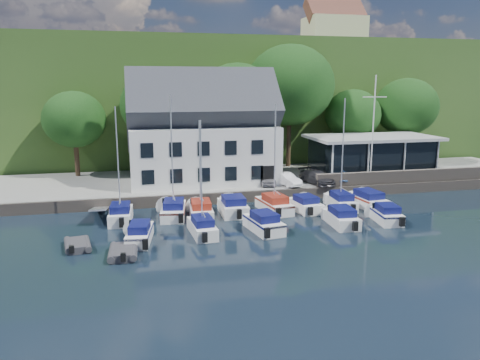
{
  "coord_description": "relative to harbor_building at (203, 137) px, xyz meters",
  "views": [
    {
      "loc": [
        -13.56,
        -28.89,
        10.58
      ],
      "look_at": [
        -4.94,
        9.0,
        2.51
      ],
      "focal_mm": 35.0,
      "sensor_mm": 36.0,
      "label": 1
    }
  ],
  "objects": [
    {
      "name": "ground",
      "position": [
        7.0,
        -16.5,
        -5.35
      ],
      "size": [
        180.0,
        180.0,
        0.0
      ],
      "primitive_type": "plane",
      "color": "black",
      "rests_on": "ground"
    },
    {
      "name": "quay",
      "position": [
        7.0,
        1.0,
        -4.85
      ],
      "size": [
        60.0,
        13.0,
        1.0
      ],
      "primitive_type": "cube",
      "color": "gray",
      "rests_on": "ground"
    },
    {
      "name": "quay_face",
      "position": [
        7.0,
        -5.5,
        -4.85
      ],
      "size": [
        60.0,
        0.3,
        1.0
      ],
      "primitive_type": "cube",
      "color": "#6F6459",
      "rests_on": "ground"
    },
    {
      "name": "hillside",
      "position": [
        7.0,
        45.5,
        2.65
      ],
      "size": [
        160.0,
        75.0,
        16.0
      ],
      "primitive_type": "cube",
      "color": "#2F4E1D",
      "rests_on": "ground"
    },
    {
      "name": "field_patch",
      "position": [
        15.0,
        53.5,
        10.8
      ],
      "size": [
        50.0,
        30.0,
        0.3
      ],
      "primitive_type": "cube",
      "color": "#5B6834",
      "rests_on": "hillside"
    },
    {
      "name": "farmhouse",
      "position": [
        29.0,
        35.5,
        14.75
      ],
      "size": [
        10.4,
        7.0,
        8.2
      ],
      "primitive_type": null,
      "color": "beige",
      "rests_on": "hillside"
    },
    {
      "name": "harbor_building",
      "position": [
        0.0,
        0.0,
        0.0
      ],
      "size": [
        14.4,
        8.2,
        8.7
      ],
      "primitive_type": null,
      "color": "white",
      "rests_on": "quay"
    },
    {
      "name": "club_pavilion",
      "position": [
        18.0,
        -0.5,
        -2.3
      ],
      "size": [
        13.2,
        7.2,
        4.1
      ],
      "primitive_type": null,
      "color": "black",
      "rests_on": "quay"
    },
    {
      "name": "seawall",
      "position": [
        19.0,
        -5.1,
        -3.75
      ],
      "size": [
        18.0,
        0.5,
        1.2
      ],
      "primitive_type": "cube",
      "color": "#6F6459",
      "rests_on": "quay"
    },
    {
      "name": "gangway",
      "position": [
        -9.5,
        -7.5,
        -5.35
      ],
      "size": [
        1.2,
        6.0,
        1.4
      ],
      "primitive_type": null,
      "color": "silver",
      "rests_on": "ground"
    },
    {
      "name": "car_silver",
      "position": [
        5.86,
        -3.05,
        -3.74
      ],
      "size": [
        2.21,
        3.81,
        1.22
      ],
      "primitive_type": "imported",
      "rotation": [
        0.0,
        0.0,
        -0.23
      ],
      "color": "#BCBCC1",
      "rests_on": "quay"
    },
    {
      "name": "car_white",
      "position": [
        7.41,
        -3.78,
        -3.75
      ],
      "size": [
        2.39,
        3.85,
        1.2
      ],
      "primitive_type": "imported",
      "rotation": [
        0.0,
        0.0,
        0.34
      ],
      "color": "white",
      "rests_on": "quay"
    },
    {
      "name": "car_dgrey",
      "position": [
        10.56,
        -3.82,
        -3.7
      ],
      "size": [
        2.73,
        4.77,
        1.3
      ],
      "primitive_type": "imported",
      "rotation": [
        0.0,
        0.0,
        0.21
      ],
      "color": "#2B2B30",
      "rests_on": "quay"
    },
    {
      "name": "car_blue",
      "position": [
        12.91,
        -3.17,
        -3.66
      ],
      "size": [
        2.88,
        4.35,
        1.39
      ],
      "primitive_type": "imported",
      "rotation": [
        0.0,
        0.0,
        -0.35
      ],
      "color": "#305695",
      "rests_on": "quay"
    },
    {
      "name": "flagpole",
      "position": [
        16.06,
        -4.09,
        0.82
      ],
      "size": [
        2.48,
        0.2,
        10.35
      ],
      "primitive_type": null,
      "color": "white",
      "rests_on": "quay"
    },
    {
      "name": "tree_0",
      "position": [
        -12.5,
        5.56,
        0.06
      ],
      "size": [
        6.45,
        6.45,
        8.82
      ],
      "primitive_type": null,
      "color": "#11340F",
      "rests_on": "quay"
    },
    {
      "name": "tree_1",
      "position": [
        -3.95,
        5.04,
        1.06
      ],
      "size": [
        7.92,
        7.92,
        10.82
      ],
      "primitive_type": null,
      "color": "#11340F",
      "rests_on": "quay"
    },
    {
      "name": "tree_2",
      "position": [
        4.76,
        5.68,
        1.55
      ],
      "size": [
        8.63,
        8.63,
        11.79
      ],
      "primitive_type": null,
      "color": "#11340F",
      "rests_on": "quay"
    },
    {
      "name": "tree_3",
      "position": [
        11.0,
        6.2,
        2.61
      ],
      "size": [
        10.18,
        10.18,
        13.92
      ],
      "primitive_type": null,
      "color": "#11340F",
      "rests_on": "quay"
    },
    {
      "name": "tree_4",
      "position": [
        18.6,
        5.46,
        0.1
      ],
      "size": [
        6.51,
        6.51,
        8.9
      ],
      "primitive_type": null,
      "color": "#11340F",
      "rests_on": "quay"
    },
    {
      "name": "tree_5",
      "position": [
        25.21,
        4.99,
        0.74
      ],
      "size": [
        7.45,
        7.45,
        10.18
      ],
      "primitive_type": null,
      "color": "#11340F",
      "rests_on": "quay"
    },
    {
      "name": "boat_r1_0",
      "position": [
        -7.84,
        -9.26,
        -0.81
      ],
      "size": [
        2.13,
        5.55,
        9.08
      ],
      "primitive_type": null,
      "rotation": [
        0.0,
        0.0,
        -0.05
      ],
      "color": "white",
      "rests_on": "ground"
    },
    {
      "name": "boat_r1_1",
      "position": [
        -3.72,
        -8.84,
        -0.9
      ],
      "size": [
        2.87,
        6.39,
        8.89
      ],
      "primitive_type": null,
      "rotation": [
        0.0,
        0.0,
        -0.15
      ],
      "color": "white",
      "rests_on": "ground"
    },
    {
      "name": "boat_r1_2",
      "position": [
        -1.59,
        -9.29,
        -1.06
      ],
      "size": [
        2.29,
        6.25,
        8.58
      ],
      "primitive_type": null,
      "rotation": [
        0.0,
        0.0,
        -0.06
      ],
      "color": "white",
      "rests_on": "ground"
    },
    {
      "name": "boat_r1_3",
      "position": [
        1.13,
        -8.98,
        -4.59
      ],
      "size": [
        2.34,
        5.73,
        1.53
      ],
      "primitive_type": null,
      "rotation": [
        0.0,
        0.0,
        -0.02
      ],
      "color": "white",
      "rests_on": "ground"
    },
    {
      "name": "boat_r1_4",
      "position": [
        4.65,
        -9.03,
        -0.82
      ],
      "size": [
        2.78,
        6.26,
        9.05
      ],
      "primitive_type": null,
      "rotation": [
        0.0,
        0.0,
        0.14
      ],
      "color": "white",
      "rests_on": "ground"
    },
    {
      "name": "boat_r1_5",
      "position": [
        7.24,
        -9.42,
        -4.67
      ],
      "size": [
        2.63,
        5.35,
        1.36
      ],
      "primitive_type": null,
      "rotation": [
        0.0,
        0.0,
        0.13
      ],
      "color": "white",
      "rests_on": "ground"
    },
    {
      "name": "boat_r1_6",
      "position": [
        10.54,
        -9.28,
        -0.93
      ],
      "size": [
        2.09,
        5.82,
        8.85
      ],
      "primitive_type": null,
      "rotation": [
        0.0,
        0.0,
        -0.05
      ],
      "color": "white",
      "rests_on": "ground"
    },
    {
      "name": "boat_r1_7",
      "position": [
        13.01,
        -9.31,
        -4.6
      ],
      "size": [
        2.72,
        6.84,
        1.5
      ],
      "primitive_type": null,
      "rotation": [
        0.0,
        0.0,
        0.11
      ],
      "color": "white",
      "rests_on": "ground"
    },
    {
      "name": "boat_r2_0",
      "position": [
        -6.48,
        -14.32,
        -4.66
      ],
      "size": [
        2.44,
        5.85,
        1.38
      ],
      "primitive_type": null,
      "rotation": [
        0.0,
        0.0,
        -0.15
      ],
      "color": "white",
      "rests_on": "ground"
    },
    {
      "name": "boat_r2_1",
      "position": [
        -2.12,
        -13.77,
        -1.13
      ],
      "size": [
        2.03,
        5.83,
        8.44
      ],
      "primitive_type": null,
      "rotation": [
        0.0,
        0.0,
        0.07
      ],
      "color": "white",
      "rests_on": "ground"
    },
    {
      "name": "boat_r2_2",
      "position": [
        2.36,
        -13.95,
        -4.61
      ],
      "size": [
        2.79,
        5.82,
        1.47
      ],
      "primitive_type": null,
      "rotation": [
        0.0,
        0.0,
        0.16
      ],
      "color": "white",
      "rests_on": "ground"
    },
    {
      "name": "boat_r2_3",
      "position": [
        8.51,
        -13.75,
        -4.64
      ],
      "size": [
        2.15,
        5.81,
        1.43
      ],
      "primitive_type": null,
      "rotation": [
        0.0,
        0.0,
        -0.05
      ],
      "color": "white",
      "rests_on": "ground"
    },
    {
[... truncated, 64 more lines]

